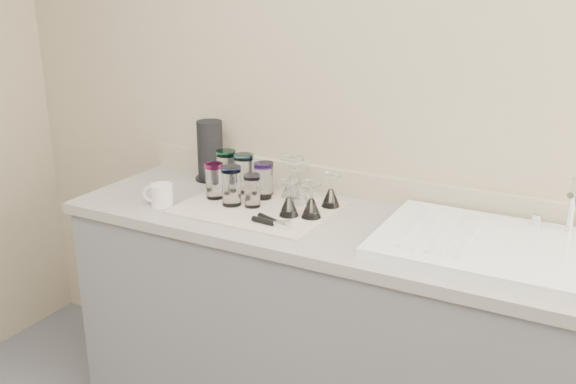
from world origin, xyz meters
The scene contains 19 objects.
room_envelope centered at (0.00, 0.00, 1.56)m, with size 3.54×3.50×2.52m.
counter_unit centered at (0.00, 1.20, 0.45)m, with size 2.06×0.62×0.90m.
sink_unit centered at (0.55, 1.20, 0.92)m, with size 0.82×0.50×0.22m.
dish_towel centered at (-0.35, 1.19, 0.90)m, with size 0.55×0.42×0.01m, color silver.
tumbler_teal centered at (-0.56, 1.31, 0.99)m, with size 0.08×0.08×0.16m.
tumbler_cyan centered at (-0.48, 1.31, 0.99)m, with size 0.08×0.08×0.15m.
tumbler_purple centered at (-0.40, 1.33, 0.97)m, with size 0.06×0.06×0.13m.
tumbler_magenta centered at (-0.54, 1.20, 0.98)m, with size 0.07×0.07×0.14m.
tumbler_blue centered at (-0.44, 1.16, 0.98)m, with size 0.07×0.07×0.15m.
tumbler_lavender centered at (-0.37, 1.18, 0.97)m, with size 0.06×0.06×0.12m.
tumbler_extra centered at (-0.38, 1.28, 0.98)m, with size 0.07×0.07×0.14m.
goblet_back_left centered at (-0.23, 1.30, 0.96)m, with size 0.08×0.08×0.14m.
goblet_back_right centered at (-0.11, 1.32, 0.95)m, with size 0.07×0.07×0.12m.
goblet_front_left centered at (-0.20, 1.16, 0.95)m, with size 0.07×0.07×0.13m.
goblet_front_right centered at (-0.13, 1.19, 0.95)m, with size 0.07×0.07×0.13m.
goblet_extra centered at (-0.29, 1.35, 0.96)m, with size 0.09×0.09×0.16m.
can_opener centered at (-0.21, 1.06, 0.92)m, with size 0.16×0.08×0.02m.
white_mug centered at (-0.68, 1.05, 0.94)m, with size 0.12×0.11×0.08m.
paper_towel_roll centered at (-0.70, 1.41, 1.02)m, with size 0.13×0.13×0.25m.
Camera 1 is at (0.80, -0.71, 1.72)m, focal length 40.00 mm.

